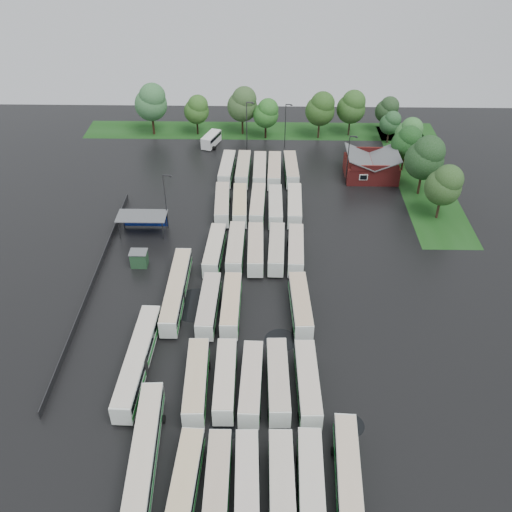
{
  "coord_description": "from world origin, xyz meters",
  "views": [
    {
      "loc": [
        3.4,
        -58.48,
        53.47
      ],
      "look_at": [
        2.0,
        12.0,
        2.5
      ],
      "focal_mm": 40.0,
      "sensor_mm": 36.0,
      "label": 1
    }
  ],
  "objects_px": {
    "artic_bus_west_a": "(144,455)",
    "minibus": "(211,139)",
    "brick_building": "(371,168)",
    "artic_bus_east": "(349,491)"
  },
  "relations": [
    {
      "from": "artic_bus_east",
      "to": "minibus",
      "type": "xyz_separation_m",
      "value": [
        -20.6,
        82.98,
        -0.26
      ]
    },
    {
      "from": "brick_building",
      "to": "artic_bus_east",
      "type": "height_order",
      "value": "brick_building"
    },
    {
      "from": "brick_building",
      "to": "artic_bus_west_a",
      "type": "xyz_separation_m",
      "value": [
        -33.01,
        -65.5,
        -0.08
      ]
    },
    {
      "from": "artic_bus_east",
      "to": "minibus",
      "type": "distance_m",
      "value": 85.5
    },
    {
      "from": "brick_building",
      "to": "artic_bus_west_a",
      "type": "relative_size",
      "value": 0.58
    },
    {
      "from": "artic_bus_west_a",
      "to": "artic_bus_east",
      "type": "xyz_separation_m",
      "value": [
        20.95,
        -3.65,
        -0.06
      ]
    },
    {
      "from": "artic_bus_west_a",
      "to": "minibus",
      "type": "distance_m",
      "value": 79.34
    },
    {
      "from": "artic_bus_west_a",
      "to": "brick_building",
      "type": "bearing_deg",
      "value": 60.27
    },
    {
      "from": "brick_building",
      "to": "minibus",
      "type": "height_order",
      "value": "brick_building"
    },
    {
      "from": "artic_bus_west_a",
      "to": "minibus",
      "type": "xyz_separation_m",
      "value": [
        0.35,
        79.34,
        -0.32
      ]
    }
  ]
}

